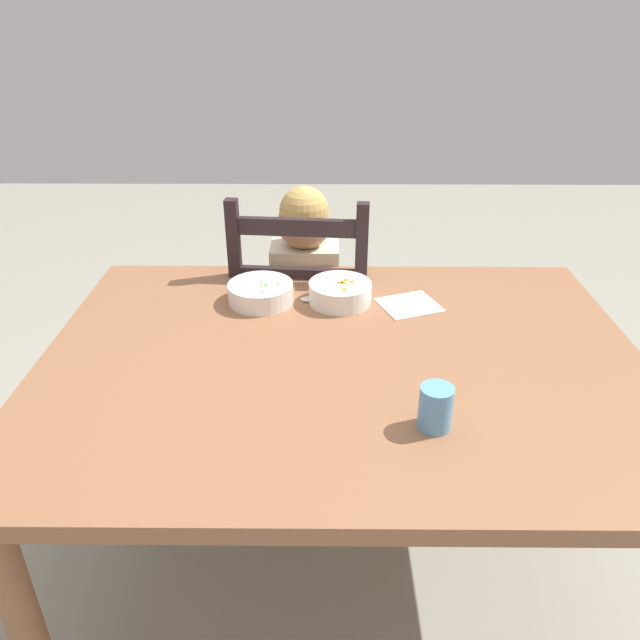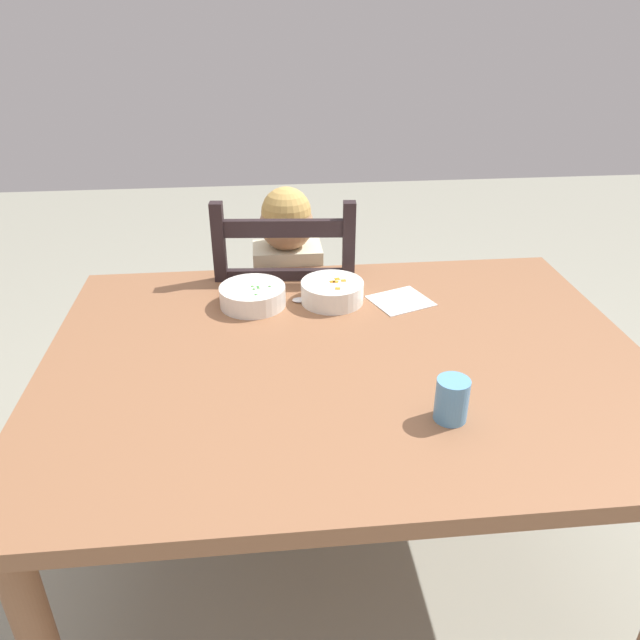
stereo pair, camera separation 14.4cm
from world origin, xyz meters
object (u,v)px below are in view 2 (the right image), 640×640
Objects in this scene: bowl_of_peas at (253,295)px; spoon at (307,300)px; dining_table at (345,383)px; child_figure at (289,287)px; drinking_cup at (452,400)px; bowl_of_carrots at (334,291)px; dining_chair at (288,333)px.

spoon is (0.15, 0.01, -0.03)m from bowl_of_peas.
child_figure is (-0.11, 0.58, -0.01)m from dining_table.
child_figure reaches higher than spoon.
spoon is 1.48× the size of drinking_cup.
bowl_of_carrots is (0.11, -0.29, 0.12)m from child_figure.
bowl_of_carrots is at bearing 89.19° from dining_table.
bowl_of_carrots is 0.58m from drinking_cup.
dining_table is 1.50× the size of child_figure.
dining_chair is 5.31× the size of bowl_of_peas.
dining_chair is at bearing 111.41° from bowl_of_carrots.
dining_table is 0.31m from spoon.
child_figure reaches higher than drinking_cup.
dining_table is 0.31m from bowl_of_carrots.
bowl_of_carrots is (0.00, 0.28, 0.12)m from dining_table.
dining_chair is at bearing 100.97° from dining_table.
drinking_cup is at bearing -54.34° from bowl_of_peas.
dining_table is 15.49× the size of drinking_cup.
dining_table is 8.25× the size of bowl_of_carrots.
dining_chair is 0.40m from spoon.
spoon is (-0.07, 0.01, -0.03)m from bowl_of_carrots.
child_figure is 5.50× the size of bowl_of_carrots.
drinking_cup is at bearing -72.73° from bowl_of_carrots.
dining_chair is at bearing 131.55° from child_figure.
dining_table is at bearing -76.62° from spoon.
dining_table is 0.38m from bowl_of_peas.
dining_chair is 0.43m from bowl_of_carrots.
child_figure is (0.00, -0.00, 0.17)m from dining_chair.
dining_table is at bearing -90.81° from bowl_of_carrots.
bowl_of_peas is 1.32× the size of spoon.
dining_table is at bearing -79.03° from dining_chair.
bowl_of_peas is 0.68m from drinking_cup.
dining_table is at bearing 123.24° from drinking_cup.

